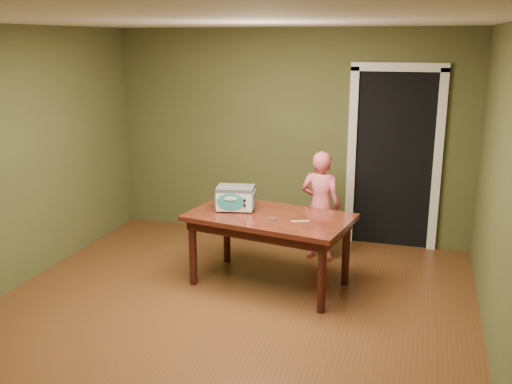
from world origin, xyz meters
TOP-DOWN VIEW (x-y plane):
  - floor at (0.00, 0.00)m, footprint 5.00×5.00m
  - room_shell at (0.00, 0.00)m, footprint 4.52×5.02m
  - doorway at (1.30, 2.78)m, footprint 1.10×0.66m
  - dining_table at (0.20, 0.90)m, footprint 1.73×1.17m
  - toy_oven at (-0.18, 0.98)m, footprint 0.44×0.34m
  - baking_pan at (0.27, 0.74)m, footprint 0.10×0.10m
  - spatula at (0.54, 0.78)m, footprint 0.18×0.09m
  - child at (0.56, 1.77)m, footprint 0.49×0.35m

SIDE VIEW (x-z plane):
  - floor at x=0.00m, z-range 0.00..0.00m
  - child at x=0.56m, z-range 0.00..1.27m
  - dining_table at x=0.20m, z-range 0.28..1.03m
  - spatula at x=0.54m, z-range 0.75..0.76m
  - baking_pan at x=0.27m, z-range 0.75..0.77m
  - toy_oven at x=-0.18m, z-range 0.76..1.01m
  - doorway at x=1.30m, z-range -0.07..2.18m
  - room_shell at x=0.00m, z-range 0.40..3.01m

